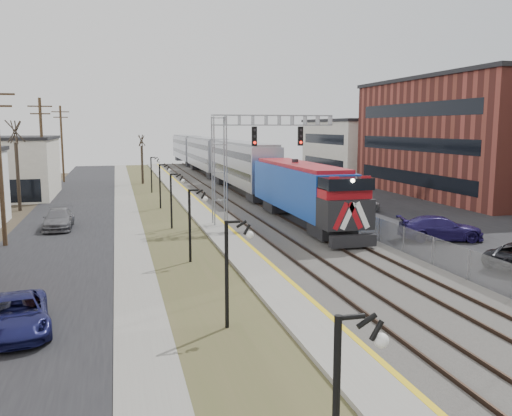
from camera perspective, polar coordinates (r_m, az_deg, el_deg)
name	(u,v)px	position (r m, az deg, el deg)	size (l,w,h in m)	color
street_west	(70,218)	(46.20, -19.02, -0.96)	(7.00, 120.00, 0.04)	black
sidewalk	(127,215)	(46.05, -13.44, -0.73)	(2.00, 120.00, 0.08)	gray
grass_median	(163,214)	(46.19, -9.71, -0.60)	(4.00, 120.00, 0.06)	#474A27
platform	(199,211)	(46.51, -6.03, -0.35)	(2.00, 120.00, 0.24)	gray
ballast_bed	(255,209)	(47.49, -0.06, -0.15)	(8.00, 120.00, 0.20)	#595651
parking_lot	(380,205)	(51.78, 12.92, 0.27)	(16.00, 120.00, 0.04)	black
platform_edge	(209,210)	(46.63, -4.97, -0.16)	(0.24, 120.00, 0.01)	gold
track_near	(233,208)	(47.01, -2.42, -0.03)	(1.58, 120.00, 0.15)	#2D2119
track_far	(272,207)	(47.86, 1.68, 0.13)	(1.58, 120.00, 0.15)	#2D2119
train	(216,159)	(74.20, -4.22, 5.16)	(3.00, 85.85, 5.33)	#143FA4
signal_gantry	(242,150)	(39.51, -1.44, 6.09)	(9.00, 1.07, 8.15)	gray
lampposts	(189,225)	(29.47, -7.06, -1.84)	(0.14, 62.14, 4.00)	black
utility_poles	(0,165)	(36.19, -25.36, 4.12)	(0.28, 80.28, 10.00)	#4C3823
fence	(301,200)	(48.60, 4.75, 0.86)	(0.04, 120.00, 1.60)	gray
bare_trees	(58,180)	(49.84, -20.16, 2.76)	(12.30, 42.30, 5.95)	#382D23
car_lot_d	(440,229)	(36.80, 18.84, -2.10)	(2.17, 5.34, 1.55)	#201752
car_lot_e	(355,204)	(47.18, 10.37, 0.45)	(1.76, 4.37, 1.49)	gray
car_lot_f	(316,195)	(52.91, 6.36, 1.32)	(1.42, 4.07, 1.34)	#0C3D21
car_street_a	(17,316)	(21.35, -23.84, -10.32)	(2.13, 4.62, 1.28)	#15174C
car_street_b	(59,220)	(41.26, -20.07, -1.16)	(1.95, 4.81, 1.39)	slate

